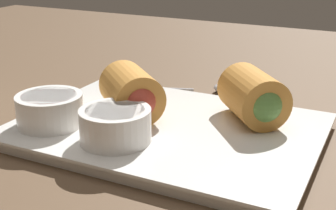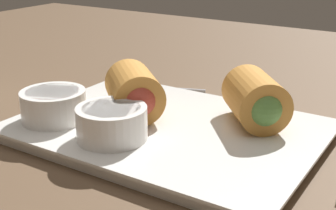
# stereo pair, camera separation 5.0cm
# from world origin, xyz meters

# --- Properties ---
(table_surface) EXTENTS (1.80, 1.40, 0.02)m
(table_surface) POSITION_xyz_m (0.00, 0.00, 0.01)
(table_surface) COLOR brown
(table_surface) RESTS_ON ground
(serving_plate) EXTENTS (0.32, 0.23, 0.01)m
(serving_plate) POSITION_xyz_m (0.03, -0.01, 0.03)
(serving_plate) COLOR silver
(serving_plate) RESTS_ON table_surface
(roll_front_left) EXTENTS (0.09, 0.09, 0.06)m
(roll_front_left) POSITION_xyz_m (0.07, -0.01, 0.06)
(roll_front_left) COLOR #C68438
(roll_front_left) RESTS_ON serving_plate
(roll_front_right) EXTENTS (0.09, 0.09, 0.06)m
(roll_front_right) POSITION_xyz_m (-0.05, -0.06, 0.06)
(roll_front_right) COLOR #C68438
(roll_front_right) RESTS_ON serving_plate
(dipping_bowl_near) EXTENTS (0.07, 0.07, 0.03)m
(dipping_bowl_near) POSITION_xyz_m (0.05, 0.05, 0.05)
(dipping_bowl_near) COLOR white
(dipping_bowl_near) RESTS_ON serving_plate
(dipping_bowl_far) EXTENTS (0.07, 0.07, 0.03)m
(dipping_bowl_far) POSITION_xyz_m (0.14, 0.05, 0.05)
(dipping_bowl_far) COLOR white
(dipping_bowl_far) RESTS_ON serving_plate
(spoon) EXTENTS (0.18, 0.08, 0.01)m
(spoon) POSITION_xyz_m (0.03, -0.18, 0.03)
(spoon) COLOR #B2B2B7
(spoon) RESTS_ON table_surface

